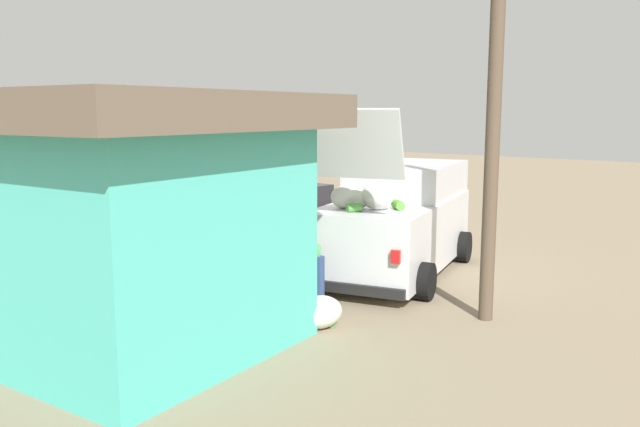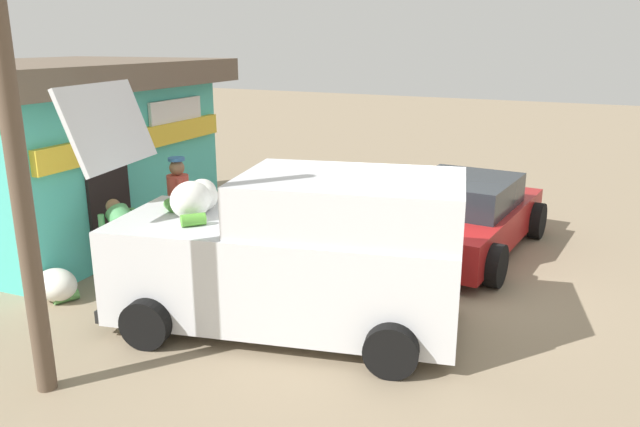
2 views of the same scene
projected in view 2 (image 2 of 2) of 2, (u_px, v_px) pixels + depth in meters
ground_plane at (425, 281)px, 9.23m from camera, size 60.00×60.00×0.00m
storefront_bar at (64, 149)px, 10.81m from camera, size 5.81×4.48×3.16m
delivery_van at (297, 252)px, 7.57m from camera, size 2.96×4.90×2.99m
parked_sedan at (462, 216)px, 10.48m from camera, size 4.10×2.39×1.27m
vendor_standing at (179, 204)px, 9.66m from camera, size 0.48×0.48×1.76m
customer_bending at (127, 236)px, 8.79m from camera, size 0.65×0.77×1.28m
unloaded_banana_pile at (55, 285)px, 8.54m from camera, size 0.68×0.89×0.45m
paint_bucket at (285, 220)px, 11.81m from camera, size 0.26×0.26×0.33m
utility_pole at (17, 168)px, 5.76m from camera, size 0.20×0.20×4.70m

